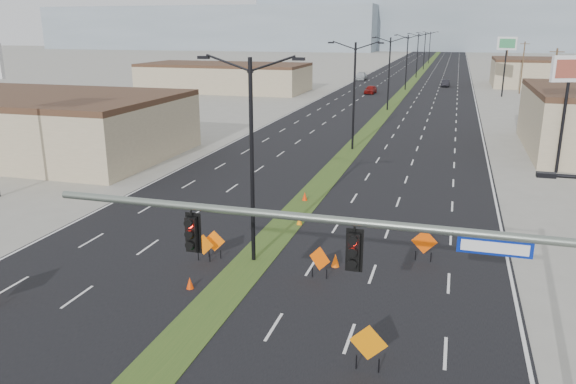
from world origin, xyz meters
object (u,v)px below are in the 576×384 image
(streetlight_2, at_px, (389,71))
(construction_sign_1, at_px, (204,246))
(car_left, at_px, (371,90))
(car_far, at_px, (361,76))
(cone_1, at_px, (335,260))
(construction_sign_3, at_px, (368,344))
(car_mid, at_px, (446,83))
(streetlight_5, at_px, (425,50))
(cone_3, at_px, (305,197))
(construction_sign_5, at_px, (424,243))
(construction_sign_4, at_px, (320,260))
(streetlight_3, at_px, (407,60))
(cone_0, at_px, (190,283))
(cone_2, at_px, (299,220))
(streetlight_1, at_px, (354,93))
(pole_sign_east_far, at_px, (507,48))
(streetlight_0, at_px, (252,155))
(streetlight_4, at_px, (417,54))
(streetlight_6, at_px, (430,46))
(signal_mast, at_px, (420,273))
(construction_sign_2, at_px, (214,242))
(pole_sign_east_near, at_px, (569,78))

(streetlight_2, xyz_separation_m, construction_sign_1, (-2.35, -56.82, -4.58))
(car_left, height_order, car_far, car_far)
(cone_1, bearing_deg, streetlight_2, 94.23)
(construction_sign_3, bearing_deg, construction_sign_1, 146.11)
(car_mid, bearing_deg, car_left, -124.67)
(streetlight_2, distance_m, streetlight_5, 84.00)
(cone_3, bearing_deg, construction_sign_5, -44.63)
(car_mid, bearing_deg, construction_sign_3, -87.73)
(construction_sign_5, bearing_deg, construction_sign_4, -144.69)
(streetlight_3, relative_size, cone_0, 17.72)
(streetlight_5, height_order, cone_3, streetlight_5)
(cone_2, xyz_separation_m, cone_3, (-0.94, 4.79, 0.02))
(construction_sign_3, relative_size, cone_3, 2.83)
(construction_sign_3, bearing_deg, construction_sign_4, 119.15)
(streetlight_1, xyz_separation_m, construction_sign_5, (8.21, -25.72, -4.41))
(cone_2, xyz_separation_m, pole_sign_east_far, (15.90, 71.99, 7.76))
(car_mid, bearing_deg, construction_sign_5, -86.94)
(car_left, relative_size, cone_0, 7.47)
(streetlight_2, bearing_deg, streetlight_1, -90.00)
(streetlight_0, relative_size, cone_3, 16.15)
(streetlight_4, relative_size, cone_3, 16.15)
(construction_sign_5, relative_size, cone_2, 2.92)
(streetlight_1, distance_m, car_left, 48.44)
(construction_sign_3, relative_size, cone_0, 3.11)
(car_left, bearing_deg, cone_0, -83.63)
(streetlight_5, xyz_separation_m, construction_sign_5, (8.21, -137.72, -4.41))
(car_far, height_order, construction_sign_5, construction_sign_5)
(construction_sign_5, bearing_deg, streetlight_6, 91.47)
(streetlight_0, bearing_deg, signal_mast, -49.46)
(cone_0, bearing_deg, construction_sign_2, 95.60)
(cone_2, distance_m, cone_3, 4.88)
(streetlight_0, height_order, pole_sign_east_far, streetlight_0)
(streetlight_3, xyz_separation_m, cone_0, (-1.65, -87.85, -5.14))
(streetlight_6, xyz_separation_m, car_left, (-5.35, -92.09, -4.70))
(streetlight_3, xyz_separation_m, pole_sign_east_far, (16.73, -6.29, 2.63))
(car_far, height_order, construction_sign_4, car_far)
(cone_0, bearing_deg, construction_sign_4, 27.38)
(car_far, distance_m, construction_sign_1, 103.80)
(streetlight_6, bearing_deg, streetlight_5, -90.00)
(construction_sign_1, relative_size, pole_sign_east_near, 0.16)
(car_far, relative_size, pole_sign_east_far, 0.56)
(car_left, distance_m, car_mid, 20.71)
(streetlight_6, xyz_separation_m, cone_2, (0.83, -162.29, -5.13))
(construction_sign_2, relative_size, pole_sign_east_near, 0.16)
(signal_mast, relative_size, construction_sign_2, 10.99)
(construction_sign_1, relative_size, cone_0, 2.54)
(streetlight_3, relative_size, construction_sign_2, 6.76)
(streetlight_3, bearing_deg, construction_sign_5, -84.26)
(pole_sign_east_near, bearing_deg, streetlight_6, 74.23)
(car_far, relative_size, construction_sign_2, 3.72)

